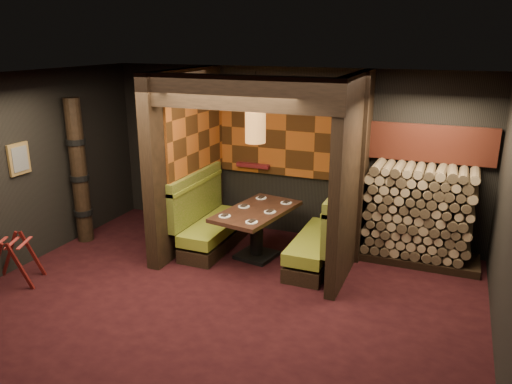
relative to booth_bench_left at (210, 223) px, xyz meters
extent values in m
cube|color=black|center=(0.96, -1.65, -0.41)|extent=(6.50, 5.50, 0.02)
cube|color=black|center=(0.96, -1.65, 2.46)|extent=(6.50, 5.50, 0.02)
cube|color=black|center=(0.96, 1.11, 1.02)|extent=(6.50, 0.02, 2.85)
cube|color=black|center=(0.96, -4.41, 1.02)|extent=(6.50, 0.02, 2.85)
cube|color=black|center=(-2.30, -1.65, 1.02)|extent=(0.02, 5.50, 2.85)
cube|color=black|center=(-0.39, 0.00, 1.02)|extent=(0.20, 2.20, 2.85)
cube|color=black|center=(2.26, 0.05, 1.02)|extent=(0.15, 2.10, 2.85)
cube|color=black|center=(0.94, -0.95, 2.23)|extent=(2.85, 0.18, 0.44)
cube|color=#944516|center=(0.94, 1.06, 1.42)|extent=(2.40, 0.06, 1.55)
cube|color=#944516|center=(-0.27, 0.17, 1.45)|extent=(0.04, 1.85, 1.45)
cube|color=#5A1319|center=(0.36, 1.00, 0.78)|extent=(0.60, 0.12, 0.07)
cube|color=black|center=(0.11, 0.00, -0.29)|extent=(0.55, 1.60, 0.22)
cube|color=olive|center=(0.11, 0.00, -0.04)|extent=(0.55, 1.60, 0.18)
cube|color=#4A6319|center=(-0.23, 0.00, 0.35)|extent=(0.12, 1.60, 0.78)
cube|color=olive|center=(-0.23, 0.00, 0.70)|extent=(0.15, 1.60, 0.06)
cube|color=black|center=(1.79, 0.00, -0.29)|extent=(0.55, 1.60, 0.22)
cube|color=olive|center=(1.79, 0.00, -0.04)|extent=(0.55, 1.60, 0.18)
cube|color=#4A6319|center=(2.12, 0.00, 0.35)|extent=(0.12, 1.60, 0.78)
cube|color=olive|center=(2.12, 0.00, 0.70)|extent=(0.15, 1.60, 0.06)
cube|color=black|center=(0.87, -0.10, -0.37)|extent=(0.64, 0.64, 0.06)
cylinder|color=black|center=(0.87, -0.10, -0.04)|extent=(0.20, 0.20, 0.73)
cube|color=#3E2217|center=(0.87, -0.10, 0.36)|extent=(1.06, 1.61, 0.06)
cylinder|color=white|center=(0.55, -0.56, 0.39)|extent=(0.18, 0.18, 0.01)
cube|color=black|center=(0.55, -0.56, 0.41)|extent=(0.09, 0.12, 0.02)
cylinder|color=white|center=(1.01, -0.64, 0.39)|extent=(0.18, 0.18, 0.01)
cube|color=black|center=(1.01, -0.64, 0.41)|extent=(0.09, 0.12, 0.02)
cylinder|color=white|center=(0.64, -0.06, 0.39)|extent=(0.18, 0.18, 0.01)
cube|color=black|center=(0.64, -0.06, 0.41)|extent=(0.09, 0.12, 0.02)
cylinder|color=white|center=(1.10, -0.14, 0.39)|extent=(0.18, 0.18, 0.01)
cube|color=black|center=(1.10, -0.14, 0.41)|extent=(0.09, 0.12, 0.02)
cylinder|color=white|center=(0.73, 0.44, 0.39)|extent=(0.18, 0.18, 0.01)
cube|color=black|center=(0.73, 0.44, 0.41)|extent=(0.09, 0.12, 0.02)
cylinder|color=white|center=(1.19, 0.36, 0.39)|extent=(0.18, 0.18, 0.01)
cube|color=black|center=(1.19, 0.36, 0.41)|extent=(0.09, 0.12, 0.02)
cylinder|color=#99622E|center=(0.87, -0.15, 1.66)|extent=(0.30, 0.30, 0.45)
sphere|color=#FFC672|center=(0.87, -0.15, 1.66)|extent=(0.18, 0.18, 0.18)
cylinder|color=black|center=(0.87, -0.15, 2.17)|extent=(0.02, 0.02, 0.56)
cube|color=brown|center=(-2.26, -1.55, 1.22)|extent=(0.04, 0.36, 0.46)
cube|color=#3F3F3F|center=(-2.23, -1.55, 1.22)|extent=(0.01, 0.27, 0.36)
cube|color=#410D0B|center=(-1.70, -2.28, -0.08)|extent=(0.31, 0.17, 0.73)
cube|color=#410D0B|center=(-2.18, -2.03, -0.08)|extent=(0.31, 0.17, 0.73)
cube|color=#410D0B|center=(-1.87, -1.89, -0.08)|extent=(0.31, 0.17, 0.73)
cube|color=maroon|center=(-1.94, -2.15, 0.19)|extent=(0.22, 0.43, 0.01)
cube|color=maroon|center=(-1.78, -2.08, 0.19)|extent=(0.22, 0.43, 0.01)
cylinder|color=black|center=(-2.09, -0.55, 0.80)|extent=(0.26, 0.26, 2.40)
cylinder|color=black|center=(-2.09, -0.55, 0.10)|extent=(0.31, 0.31, 0.09)
cylinder|color=black|center=(-2.09, -0.55, 0.70)|extent=(0.31, 0.31, 0.09)
cylinder|color=black|center=(-2.09, -0.55, 1.30)|extent=(0.31, 0.31, 0.09)
cube|color=black|center=(3.25, 0.70, -0.34)|extent=(1.73, 0.70, 0.12)
cube|color=brown|center=(3.25, 0.70, 0.41)|extent=(1.73, 0.70, 1.38)
cube|color=maroon|center=(3.25, 1.03, 1.38)|extent=(1.83, 0.10, 0.56)
cube|color=black|center=(2.35, 0.31, 1.02)|extent=(0.08, 0.08, 2.85)
camera|label=1|loc=(3.57, -6.76, 2.89)|focal=35.00mm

